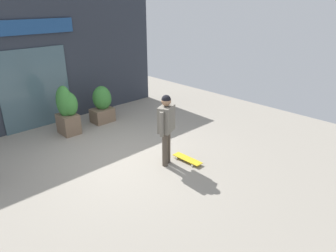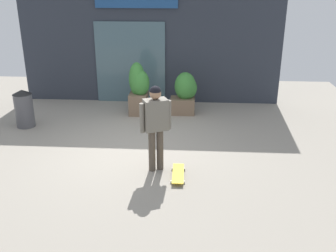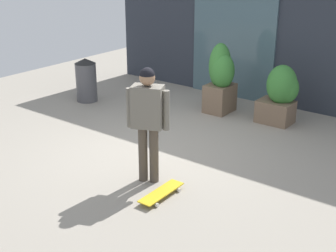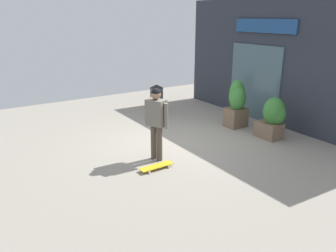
{
  "view_description": "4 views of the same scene",
  "coord_description": "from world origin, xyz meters",
  "px_view_note": "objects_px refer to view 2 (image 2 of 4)",
  "views": [
    {
      "loc": [
        -3.67,
        -5.35,
        3.52
      ],
      "look_at": [
        0.79,
        -0.74,
        0.84
      ],
      "focal_mm": 32.37,
      "sensor_mm": 36.0,
      "label": 1
    },
    {
      "loc": [
        1.24,
        -7.51,
        3.5
      ],
      "look_at": [
        0.79,
        -0.74,
        0.84
      ],
      "focal_mm": 41.36,
      "sensor_mm": 36.0,
      "label": 2
    },
    {
      "loc": [
        4.43,
        -5.51,
        3.16
      ],
      "look_at": [
        0.79,
        -0.74,
        0.84
      ],
      "focal_mm": 50.09,
      "sensor_mm": 36.0,
      "label": 3
    },
    {
      "loc": [
        6.56,
        -4.46,
        3.14
      ],
      "look_at": [
        0.79,
        -0.74,
        0.84
      ],
      "focal_mm": 35.35,
      "sensor_mm": 36.0,
      "label": 4
    }
  ],
  "objects_px": {
    "skateboard": "(178,174)",
    "planter_box_left": "(185,92)",
    "skateboarder": "(156,120)",
    "planter_box_right": "(139,88)",
    "trash_bin": "(24,108)"
  },
  "relations": [
    {
      "from": "planter_box_right",
      "to": "trash_bin",
      "type": "xyz_separation_m",
      "value": [
        -2.66,
        -1.13,
        -0.24
      ]
    },
    {
      "from": "skateboarder",
      "to": "planter_box_left",
      "type": "relative_size",
      "value": 1.49
    },
    {
      "from": "skateboard",
      "to": "planter_box_left",
      "type": "height_order",
      "value": "planter_box_left"
    },
    {
      "from": "skateboarder",
      "to": "planter_box_left",
      "type": "xyz_separation_m",
      "value": [
        0.46,
        3.33,
        -0.42
      ]
    },
    {
      "from": "skateboarder",
      "to": "planter_box_left",
      "type": "height_order",
      "value": "skateboarder"
    },
    {
      "from": "planter_box_left",
      "to": "planter_box_right",
      "type": "bearing_deg",
      "value": -173.0
    },
    {
      "from": "skateboard",
      "to": "trash_bin",
      "type": "height_order",
      "value": "trash_bin"
    },
    {
      "from": "skateboarder",
      "to": "skateboard",
      "type": "xyz_separation_m",
      "value": [
        0.43,
        -0.26,
        -0.95
      ]
    },
    {
      "from": "skateboarder",
      "to": "planter_box_right",
      "type": "distance_m",
      "value": 3.28
    },
    {
      "from": "trash_bin",
      "to": "planter_box_left",
      "type": "bearing_deg",
      "value": 18.18
    },
    {
      "from": "skateboard",
      "to": "planter_box_right",
      "type": "relative_size",
      "value": 0.56
    },
    {
      "from": "skateboard",
      "to": "planter_box_left",
      "type": "distance_m",
      "value": 3.63
    },
    {
      "from": "trash_bin",
      "to": "planter_box_right",
      "type": "bearing_deg",
      "value": 22.92
    },
    {
      "from": "planter_box_left",
      "to": "planter_box_right",
      "type": "height_order",
      "value": "planter_box_right"
    },
    {
      "from": "skateboard",
      "to": "trash_bin",
      "type": "bearing_deg",
      "value": -121.94
    }
  ]
}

